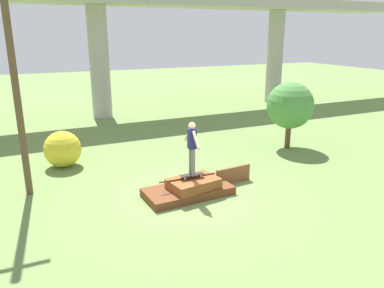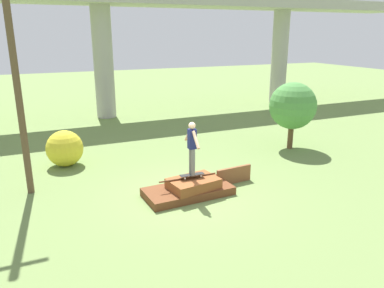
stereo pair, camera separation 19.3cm
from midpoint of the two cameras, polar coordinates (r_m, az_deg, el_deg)
ground_plane at (r=11.53m, az=-1.08°, el=-7.78°), size 80.00×80.00×0.00m
scrap_pile at (r=11.43m, az=-0.81°, el=-6.81°), size 2.71×1.40×0.60m
scrap_plank_loose at (r=12.39m, az=5.85°, el=-4.71°), size 1.29×0.20×0.55m
skateboard at (r=11.25m, az=-0.49°, el=-4.71°), size 0.75×0.23×0.09m
skater at (r=10.95m, az=-0.51°, el=-0.13°), size 0.23×1.07×1.61m
highway_overpass at (r=22.16m, az=-14.69°, el=18.86°), size 44.00×3.24×6.84m
utility_pole at (r=11.81m, az=-26.08°, el=10.72°), size 1.30×0.20×7.53m
tree_behind_left at (r=16.20m, az=14.39°, el=5.69°), size 1.95×1.95×2.82m
bush_yellow_flowering at (r=14.51m, az=-19.48°, el=-0.75°), size 1.34×1.34×1.34m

